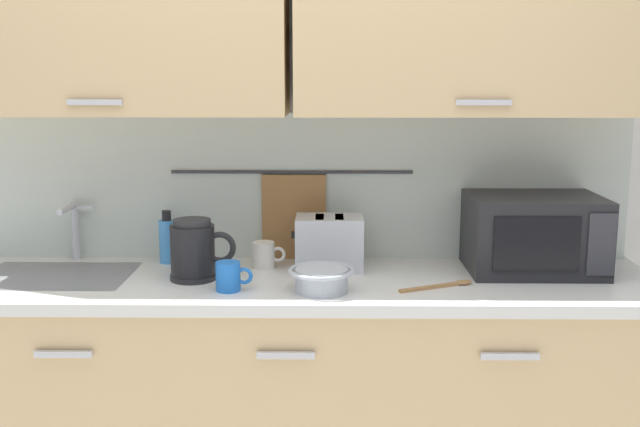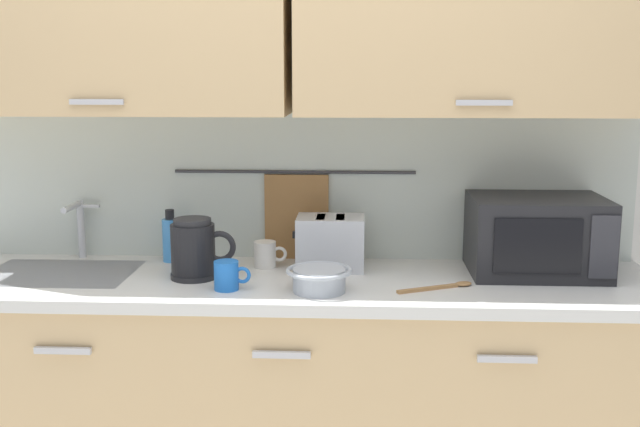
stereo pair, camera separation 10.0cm
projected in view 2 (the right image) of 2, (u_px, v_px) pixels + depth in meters
name	position (u px, v px, depth m)	size (l,w,h in m)	color
counter_unit	(288.00, 398.00, 2.70)	(2.53, 0.64, 0.90)	tan
back_wall_assembly	(295.00, 93.00, 2.73)	(3.70, 0.41, 2.50)	silver
sink_faucet	(79.00, 221.00, 2.86)	(0.09, 0.17, 0.22)	#B2B5BA
microwave	(537.00, 235.00, 2.66)	(0.46, 0.35, 0.27)	black
electric_kettle	(194.00, 249.00, 2.60)	(0.23, 0.16, 0.21)	black
dish_soap_bottle	(171.00, 239.00, 2.83)	(0.06, 0.06, 0.20)	#3F8CD8
mug_near_sink	(227.00, 275.00, 2.47)	(0.12, 0.08, 0.09)	blue
mixing_bowl	(319.00, 278.00, 2.45)	(0.21, 0.21, 0.08)	#A5ADB7
toaster	(330.00, 242.00, 2.72)	(0.26, 0.17, 0.19)	#B7BABF
mug_by_kettle	(266.00, 254.00, 2.75)	(0.12, 0.08, 0.09)	silver
wooden_spoon	(444.00, 286.00, 2.49)	(0.26, 0.14, 0.01)	#9E7042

